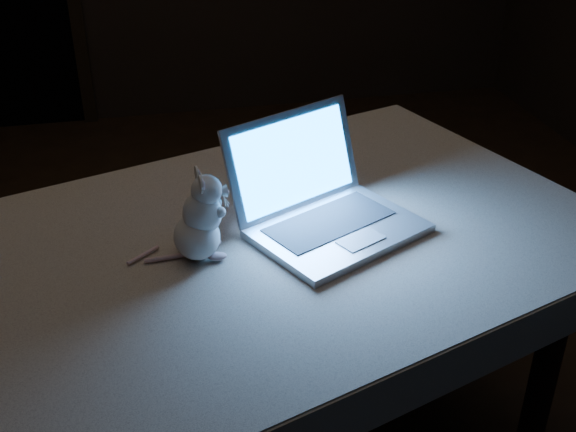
{
  "coord_description": "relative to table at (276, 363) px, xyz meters",
  "views": [
    {
      "loc": [
        -0.3,
        -2.09,
        1.79
      ],
      "look_at": [
        0.03,
        -0.59,
        0.91
      ],
      "focal_mm": 45.0,
      "sensor_mm": 36.0,
      "label": 1
    }
  ],
  "objects": [
    {
      "name": "floor",
      "position": [
        -0.0,
        0.56,
        -0.42
      ],
      "size": [
        5.0,
        5.0,
        0.0
      ],
      "primitive_type": "plane",
      "color": "black",
      "rests_on": "ground"
    },
    {
      "name": "table",
      "position": [
        0.0,
        0.0,
        0.0
      ],
      "size": [
        1.79,
        1.44,
        0.83
      ],
      "primitive_type": null,
      "rotation": [
        0.0,
        0.0,
        0.32
      ],
      "color": "black",
      "rests_on": "floor"
    },
    {
      "name": "tablecloth",
      "position": [
        -0.03,
        -0.03,
        0.37
      ],
      "size": [
        2.01,
        1.85,
        0.12
      ],
      "primitive_type": null,
      "rotation": [
        0.0,
        0.0,
        0.58
      ],
      "color": "beige",
      "rests_on": "table"
    },
    {
      "name": "laptop",
      "position": [
        0.16,
        -0.03,
        0.56
      ],
      "size": [
        0.52,
        0.5,
        0.27
      ],
      "primitive_type": null,
      "rotation": [
        0.0,
        0.0,
        0.46
      ],
      "color": "#B7B7BB",
      "rests_on": "tablecloth"
    },
    {
      "name": "plush_mouse",
      "position": [
        -0.2,
        -0.06,
        0.54
      ],
      "size": [
        0.23,
        0.23,
        0.22
      ],
      "primitive_type": null,
      "rotation": [
        0.0,
        0.0,
        0.61
      ],
      "color": "silver",
      "rests_on": "tablecloth"
    }
  ]
}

